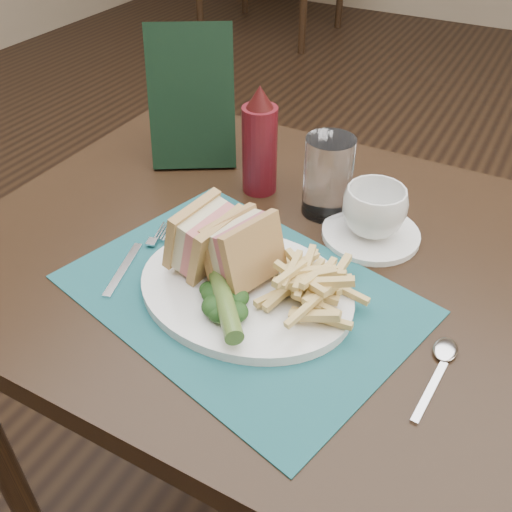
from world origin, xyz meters
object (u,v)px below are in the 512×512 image
Objects in this scene: table_main at (262,398)px; sandwich_half_b at (233,242)px; placemat at (241,294)px; ketchup_bottle at (260,140)px; saucer at (371,234)px; drinking_glass at (328,177)px; plate at (245,290)px; sandwich_half_a at (192,232)px; coffee_cup at (374,211)px; check_presenter at (192,98)px.

table_main is 0.45m from sandwich_half_b.
ketchup_bottle reaches higher than placemat.
saucer is 1.15× the size of drinking_glass.
sandwich_half_a is at bearing 172.87° from plate.
sandwich_half_a reaches higher than saucer.
placemat is at bearing -159.76° from plate.
plate is 3.18× the size of sandwich_half_b.
placemat is 4.75× the size of sandwich_half_a.
coffee_cup is (0.14, 0.09, 0.42)m from table_main.
ketchup_bottle is at bearing 116.14° from plate.
drinking_glass is at bearing -3.75° from ketchup_bottle.
coffee_cup is at bearing -90.00° from saucer.
drinking_glass is at bearing 96.21° from sandwich_half_b.
check_presenter reaches higher than saucer.
drinking_glass is 0.13m from ketchup_bottle.
sandwich_half_b is at bearing 147.65° from plate.
table_main is 0.40m from placemat.
plate is (0.01, 0.00, 0.01)m from placemat.
plate is 0.29m from ketchup_bottle.
ketchup_bottle is at bearing 127.34° from sandwich_half_b.
table_main is at bearing -110.47° from drinking_glass.
coffee_cup is at bearing 62.59° from placemat.
placemat is 0.29m from ketchup_bottle.
ketchup_bottle reaches higher than sandwich_half_a.
ketchup_bottle is at bearing 169.45° from saucer.
check_presenter reaches higher than sandwich_half_b.
ketchup_bottle reaches higher than saucer.
coffee_cup is 0.39× the size of check_presenter.
ketchup_bottle is at bearing -45.07° from check_presenter.
coffee_cup is 0.22m from ketchup_bottle.
sandwich_half_a is 0.28m from coffee_cup.
saucer reaches higher than placemat.
plate is at bearing -65.65° from ketchup_bottle.
sandwich_half_a is at bearing -156.61° from sandwich_half_b.
sandwich_half_a is 0.39× the size of check_presenter.
saucer is at bearing -10.55° from ketchup_bottle.
table_main is at bearing 66.09° from sandwich_half_a.
ketchup_bottle is 0.16m from check_presenter.
sandwich_half_a is 0.33m from check_presenter.
sandwich_half_b is at bearing -70.19° from ketchup_bottle.
placemat is at bearing -25.54° from sandwich_half_b.
ketchup_bottle is (-0.02, 0.24, 0.03)m from sandwich_half_a.
coffee_cup is at bearing -43.19° from check_presenter.
coffee_cup is (0.13, 0.19, -0.02)m from sandwich_half_b.
sandwich_half_a is 1.01× the size of sandwich_half_b.
placemat is at bearing -4.85° from sandwich_half_a.
saucer is (0.14, 0.09, 0.38)m from table_main.
placemat is at bearing -117.41° from saucer.
plate is 1.61× the size of ketchup_bottle.
table_main is 3.00× the size of plate.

